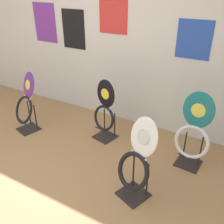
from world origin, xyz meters
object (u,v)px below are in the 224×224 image
at_px(toilet_seat_display_teal_sax, 193,134).
at_px(toilet_seat_display_jazz_black, 105,112).
at_px(toilet_seat_display_white_plain, 136,165).
at_px(toilet_seat_display_purple_note, 26,105).

distance_m(toilet_seat_display_teal_sax, toilet_seat_display_jazz_black, 1.18).
bearing_deg(toilet_seat_display_white_plain, toilet_seat_display_purple_note, 168.07).
relative_size(toilet_seat_display_teal_sax, toilet_seat_display_purple_note, 1.08).
bearing_deg(toilet_seat_display_teal_sax, toilet_seat_display_white_plain, -115.72).
bearing_deg(toilet_seat_display_purple_note, toilet_seat_display_jazz_black, 18.34).
bearing_deg(toilet_seat_display_jazz_black, toilet_seat_display_teal_sax, -0.08).
bearing_deg(toilet_seat_display_white_plain, toilet_seat_display_jazz_black, 136.55).
relative_size(toilet_seat_display_purple_note, toilet_seat_display_jazz_black, 1.01).
distance_m(toilet_seat_display_white_plain, toilet_seat_display_purple_note, 1.95).
height_order(toilet_seat_display_teal_sax, toilet_seat_display_white_plain, toilet_seat_display_teal_sax).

